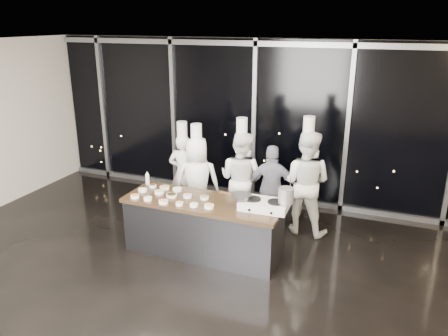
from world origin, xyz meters
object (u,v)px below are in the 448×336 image
at_px(stove, 264,205).
at_px(chef_center, 241,178).
at_px(chef_left, 197,181).
at_px(chef_right, 305,182).
at_px(stock_pot, 286,195).
at_px(chef_far_left, 183,172).
at_px(guest, 272,189).
at_px(frying_pan, 241,196).
at_px(demo_counter, 204,227).

distance_m(stove, chef_center, 1.38).
relative_size(stove, chef_left, 0.38).
bearing_deg(chef_right, stock_pot, 94.14).
xyz_separation_m(chef_left, chef_right, (1.82, 0.42, 0.09)).
height_order(chef_far_left, guest, chef_far_left).
bearing_deg(frying_pan, chef_center, 107.22).
distance_m(chef_left, chef_center, 0.77).
bearing_deg(chef_center, frying_pan, 121.12).
xyz_separation_m(stove, guest, (-0.19, 1.15, -0.20)).
bearing_deg(frying_pan, chef_left, 139.61).
distance_m(stock_pot, guest, 1.30).
distance_m(demo_counter, stove, 1.08).
relative_size(stove, frying_pan, 1.40).
relative_size(chef_far_left, chef_center, 0.90).
bearing_deg(guest, chef_far_left, -14.93).
distance_m(frying_pan, stock_pot, 0.67).
distance_m(stock_pot, chef_right, 1.29).
bearing_deg(stove, stock_pot, 0.70).
distance_m(chef_left, chef_right, 1.87).
height_order(frying_pan, guest, guest).
bearing_deg(guest, chef_right, -176.78).
relative_size(stock_pot, chef_left, 0.12).
bearing_deg(guest, stove, 88.45).
relative_size(demo_counter, frying_pan, 4.82).
bearing_deg(frying_pan, stock_pot, 2.03).
height_order(chef_center, guest, chef_center).
bearing_deg(demo_counter, chef_left, 119.90).
bearing_deg(chef_left, stock_pot, 136.30).
distance_m(frying_pan, chef_left, 1.46).
height_order(demo_counter, stove, stove).
bearing_deg(chef_far_left, chef_right, 172.30).
xyz_separation_m(chef_far_left, chef_right, (2.30, 0.02, 0.12)).
xyz_separation_m(frying_pan, chef_far_left, (-1.61, 1.30, -0.27)).
bearing_deg(chef_left, chef_far_left, -58.55).
distance_m(demo_counter, chef_center, 1.28).
height_order(frying_pan, chef_left, chef_left).
bearing_deg(chef_far_left, demo_counter, 119.13).
xyz_separation_m(chef_far_left, chef_left, (0.48, -0.40, 0.03)).
height_order(stock_pot, chef_center, chef_center).
bearing_deg(stove, demo_counter, -179.42).
xyz_separation_m(demo_counter, guest, (0.76, 1.19, 0.32)).
xyz_separation_m(chef_far_left, guest, (1.76, -0.12, -0.03)).
bearing_deg(stove, chef_left, 147.66).
bearing_deg(stock_pot, stove, -177.23).
xyz_separation_m(frying_pan, stock_pot, (0.66, 0.05, 0.09)).
relative_size(stove, guest, 0.46).
bearing_deg(chef_center, stock_pot, 145.21).
bearing_deg(chef_left, stove, 131.32).
distance_m(stock_pot, chef_center, 1.59).
xyz_separation_m(stock_pot, chef_far_left, (-2.27, 1.25, -0.36)).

